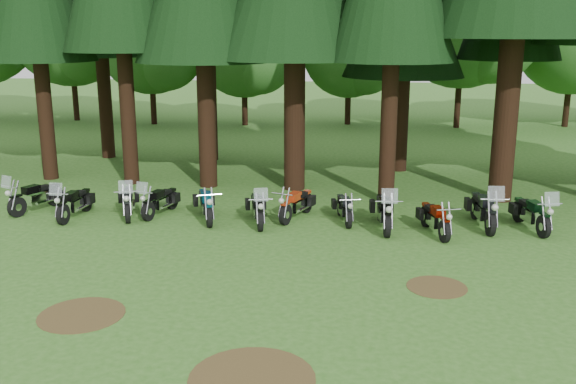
# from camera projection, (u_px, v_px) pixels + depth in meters

# --- Properties ---
(ground) EXTENTS (120.00, 120.00, 0.00)m
(ground) POSITION_uv_depth(u_px,v_px,m) (242.00, 285.00, 14.93)
(ground) COLOR #30681D
(ground) RESTS_ON ground
(decid_1) EXTENTS (7.91, 7.69, 9.88)m
(decid_1) POSITION_uv_depth(u_px,v_px,m) (73.00, 28.00, 40.28)
(decid_1) COLOR black
(decid_1) RESTS_ON ground
(decid_2) EXTENTS (6.72, 6.53, 8.40)m
(decid_2) POSITION_uv_depth(u_px,v_px,m) (154.00, 43.00, 38.84)
(decid_2) COLOR black
(decid_2) RESTS_ON ground
(decid_3) EXTENTS (6.12, 5.95, 7.65)m
(decid_3) POSITION_uv_depth(u_px,v_px,m) (248.00, 51.00, 38.56)
(decid_3) COLOR black
(decid_3) RESTS_ON ground
(decid_4) EXTENTS (5.93, 5.76, 7.41)m
(decid_4) POSITION_uv_depth(u_px,v_px,m) (353.00, 53.00, 38.93)
(decid_4) COLOR black
(decid_4) RESTS_ON ground
(decid_5) EXTENTS (8.45, 8.21, 10.56)m
(decid_5) POSITION_uv_depth(u_px,v_px,m) (470.00, 21.00, 37.02)
(decid_5) COLOR black
(decid_5) RESTS_ON ground
(dirt_patch_0) EXTENTS (1.80, 1.80, 0.01)m
(dirt_patch_0) POSITION_uv_depth(u_px,v_px,m) (82.00, 315.00, 13.39)
(dirt_patch_0) COLOR #4C3D1E
(dirt_patch_0) RESTS_ON ground
(dirt_patch_1) EXTENTS (1.40, 1.40, 0.01)m
(dirt_patch_1) POSITION_uv_depth(u_px,v_px,m) (437.00, 287.00, 14.83)
(dirt_patch_1) COLOR #4C3D1E
(dirt_patch_1) RESTS_ON ground
(dirt_patch_2) EXTENTS (2.20, 2.20, 0.01)m
(dirt_patch_2) POSITION_uv_depth(u_px,v_px,m) (252.00, 378.00, 10.96)
(dirt_patch_2) COLOR #4C3D1E
(dirt_patch_2) RESTS_ON ground
(motorcycle_0) EXTENTS (1.06, 2.17, 1.40)m
(motorcycle_0) POSITION_uv_depth(u_px,v_px,m) (36.00, 197.00, 20.89)
(motorcycle_0) COLOR black
(motorcycle_0) RESTS_ON ground
(motorcycle_1) EXTENTS (0.41, 2.19, 1.38)m
(motorcycle_1) POSITION_uv_depth(u_px,v_px,m) (74.00, 204.00, 20.17)
(motorcycle_1) COLOR black
(motorcycle_1) RESTS_ON ground
(motorcycle_2) EXTENTS (1.01, 2.20, 1.41)m
(motorcycle_2) POSITION_uv_depth(u_px,v_px,m) (128.00, 202.00, 20.34)
(motorcycle_2) COLOR black
(motorcycle_2) RESTS_ON ground
(motorcycle_3) EXTENTS (0.72, 2.07, 1.30)m
(motorcycle_3) POSITION_uv_depth(u_px,v_px,m) (160.00, 202.00, 20.49)
(motorcycle_3) COLOR black
(motorcycle_3) RESTS_ON ground
(motorcycle_4) EXTENTS (0.94, 2.14, 0.91)m
(motorcycle_4) POSITION_uv_depth(u_px,v_px,m) (206.00, 206.00, 19.94)
(motorcycle_4) COLOR black
(motorcycle_4) RESTS_ON ground
(motorcycle_5) EXTENTS (0.86, 2.18, 1.38)m
(motorcycle_5) POSITION_uv_depth(u_px,v_px,m) (258.00, 209.00, 19.54)
(motorcycle_5) COLOR black
(motorcycle_5) RESTS_ON ground
(motorcycle_6) EXTENTS (0.84, 2.07, 0.87)m
(motorcycle_6) POSITION_uv_depth(u_px,v_px,m) (296.00, 205.00, 20.10)
(motorcycle_6) COLOR black
(motorcycle_6) RESTS_ON ground
(motorcycle_7) EXTENTS (0.57, 1.94, 0.80)m
(motorcycle_7) POSITION_uv_depth(u_px,v_px,m) (344.00, 209.00, 19.79)
(motorcycle_7) COLOR black
(motorcycle_7) RESTS_ON ground
(motorcycle_8) EXTENTS (0.57, 2.42, 1.52)m
(motorcycle_8) POSITION_uv_depth(u_px,v_px,m) (384.00, 212.00, 19.05)
(motorcycle_8) COLOR black
(motorcycle_8) RESTS_ON ground
(motorcycle_9) EXTENTS (0.71, 2.07, 0.86)m
(motorcycle_9) POSITION_uv_depth(u_px,v_px,m) (435.00, 220.00, 18.56)
(motorcycle_9) COLOR black
(motorcycle_9) RESTS_ON ground
(motorcycle_10) EXTENTS (0.58, 2.48, 1.55)m
(motorcycle_10) POSITION_uv_depth(u_px,v_px,m) (483.00, 210.00, 19.20)
(motorcycle_10) COLOR black
(motorcycle_10) RESTS_ON ground
(motorcycle_11) EXTENTS (0.81, 2.26, 1.43)m
(motorcycle_11) POSITION_uv_depth(u_px,v_px,m) (531.00, 214.00, 18.96)
(motorcycle_11) COLOR black
(motorcycle_11) RESTS_ON ground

